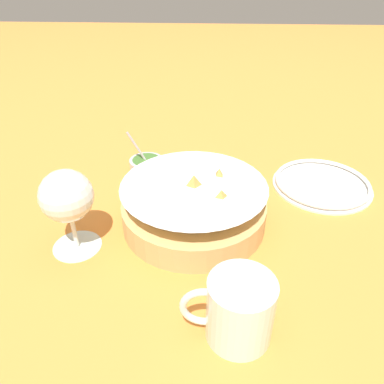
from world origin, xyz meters
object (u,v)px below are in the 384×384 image
(food_basket, at_px, (193,207))
(side_plate, at_px, (320,183))
(sauce_cup, at_px, (145,166))
(beer_mug, at_px, (236,311))

(food_basket, distance_m, side_plate, 0.29)
(sauce_cup, relative_size, side_plate, 0.50)
(beer_mug, height_order, side_plate, beer_mug)
(side_plate, bearing_deg, beer_mug, 61.82)
(beer_mug, bearing_deg, side_plate, -118.18)
(food_basket, relative_size, side_plate, 1.26)
(food_basket, xyz_separation_m, beer_mug, (-0.06, 0.22, 0.00))
(food_basket, xyz_separation_m, side_plate, (-0.25, -0.13, -0.03))
(sauce_cup, bearing_deg, food_basket, 123.58)
(beer_mug, distance_m, side_plate, 0.40)
(food_basket, height_order, beer_mug, food_basket)
(sauce_cup, bearing_deg, beer_mug, 114.15)
(food_basket, bearing_deg, beer_mug, 106.05)
(food_basket, distance_m, sauce_cup, 0.20)
(side_plate, bearing_deg, sauce_cup, -4.78)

